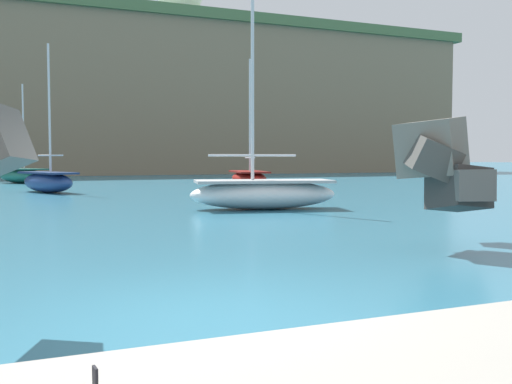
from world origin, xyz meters
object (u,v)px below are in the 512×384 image
boat_near_centre (22,175)px  mooring_buoy_outer (246,190)px  boat_mid_left (48,181)px  radar_dome (180,0)px  boat_mid_centre (249,177)px  station_building_west (29,23)px  boat_far_left (263,193)px  station_building_east (81,29)px

boat_near_centre → mooring_buoy_outer: 21.58m
boat_mid_left → radar_dome: bearing=66.2°
boat_mid_centre → station_building_west: 62.33m
boat_far_left → station_building_east: station_building_east is taller
mooring_buoy_outer → station_building_east: 66.69m
boat_mid_centre → mooring_buoy_outer: bearing=-113.1°
station_building_west → mooring_buoy_outer: bearing=-83.6°
boat_far_left → mooring_buoy_outer: 8.49m
boat_near_centre → station_building_west: size_ratio=1.15×
mooring_buoy_outer → boat_near_centre: bearing=117.9°
boat_mid_centre → mooring_buoy_outer: boat_mid_centre is taller
boat_far_left → station_building_east: (2.11, 71.53, 20.14)m
boat_mid_left → mooring_buoy_outer: bearing=-32.8°
mooring_buoy_outer → radar_dome: size_ratio=0.05×
boat_far_left → radar_dome: (13.92, 60.20, 22.90)m
boat_mid_left → radar_dome: size_ratio=0.87×
boat_mid_centre → boat_mid_left: bearing=-165.4°
boat_mid_centre → boat_far_left: (-6.53, -17.32, 0.03)m
mooring_buoy_outer → station_building_east: bearing=90.4°
station_building_east → mooring_buoy_outer: bearing=-89.6°
boat_near_centre → radar_dome: bearing=57.0°
boat_near_centre → station_building_east: bearing=77.8°
boat_mid_left → boat_far_left: size_ratio=1.05×
boat_near_centre → mooring_buoy_outer: boat_near_centre is taller
radar_dome → station_building_east: bearing=136.2°
boat_near_centre → radar_dome: (21.43, 33.05, 22.88)m
boat_mid_left → boat_mid_centre: (13.05, 3.39, -0.07)m
station_building_east → boat_mid_centre: bearing=-85.3°
mooring_buoy_outer → radar_dome: (11.34, 52.12, 23.27)m
boat_near_centre → station_building_east: station_building_east is taller
boat_near_centre → boat_mid_left: (0.99, -13.21, 0.03)m
mooring_buoy_outer → radar_dome: 58.20m
boat_far_left → station_building_west: station_building_west is taller
boat_mid_left → boat_mid_centre: bearing=14.6°
station_building_west → station_building_east: station_building_west is taller
mooring_buoy_outer → station_building_east: size_ratio=0.08×
boat_mid_left → station_building_east: 61.61m
boat_mid_centre → station_building_west: bearing=101.2°
radar_dome → station_building_west: 23.87m
boat_near_centre → boat_mid_centre: size_ratio=0.86×
boat_mid_left → mooring_buoy_outer: boat_mid_left is taller
boat_mid_centre → mooring_buoy_outer: size_ratio=19.09×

